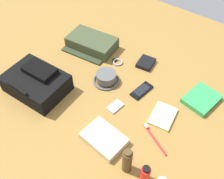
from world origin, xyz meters
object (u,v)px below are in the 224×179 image
object	(u,v)px
wristwatch	(117,62)
notepad	(163,116)
cell_phone	(142,91)
toiletry_pouch	(92,43)
media_player	(115,106)
bucket_hat	(106,78)
backpack	(37,82)
cologne_bottle	(127,161)
wallet	(146,63)
paperback_novel	(201,99)
toothbrush	(154,137)
folded_towel	(104,138)
sunscreen_spray	(145,174)

from	to	relation	value
wristwatch	notepad	bearing A→B (deg)	155.72
cell_phone	wristwatch	distance (m)	0.27
toiletry_pouch	media_player	xyz separation A→B (m)	(-0.41, 0.30, -0.03)
bucket_hat	backpack	bearing A→B (deg)	45.97
wristwatch	cell_phone	bearing A→B (deg)	155.95
cologne_bottle	media_player	size ratio (longest dim) A/B	1.68
cell_phone	wallet	distance (m)	0.22
media_player	paperback_novel	bearing A→B (deg)	-137.85
bucket_hat	toiletry_pouch	bearing A→B (deg)	-34.87
toiletry_pouch	paperback_novel	size ratio (longest dim) A/B	1.56
toiletry_pouch	toothbrush	xyz separation A→B (m)	(-0.67, 0.34, -0.03)
backpack	wallet	distance (m)	0.65
cologne_bottle	paperback_novel	xyz separation A→B (m)	(-0.10, -0.55, -0.06)
bucket_hat	wristwatch	xyz separation A→B (m)	(0.04, -0.16, -0.02)
cell_phone	media_player	distance (m)	0.18
toiletry_pouch	cologne_bottle	distance (m)	0.85
folded_towel	bucket_hat	bearing A→B (deg)	-54.05
wristwatch	folded_towel	size ratio (longest dim) A/B	0.36
toiletry_pouch	bucket_hat	size ratio (longest dim) A/B	2.07
wallet	notepad	distance (m)	0.39
folded_towel	cologne_bottle	bearing A→B (deg)	162.76
backpack	wallet	xyz separation A→B (m)	(-0.37, -0.53, -0.04)
paperback_novel	media_player	xyz separation A→B (m)	(0.34, 0.31, -0.01)
wallet	paperback_novel	bearing A→B (deg)	162.56
toiletry_pouch	sunscreen_spray	xyz separation A→B (m)	(-0.74, 0.54, 0.01)
toiletry_pouch	notepad	world-z (taller)	toiletry_pouch
bucket_hat	notepad	distance (m)	0.39
bucket_hat	notepad	world-z (taller)	bucket_hat
backpack	paperback_novel	world-z (taller)	backpack
bucket_hat	wristwatch	distance (m)	0.17
cologne_bottle	wristwatch	xyz separation A→B (m)	(0.43, -0.53, -0.07)
toiletry_pouch	sunscreen_spray	size ratio (longest dim) A/B	3.03
toothbrush	paperback_novel	bearing A→B (deg)	-103.62
backpack	folded_towel	distance (m)	0.50
paperback_novel	toothbrush	world-z (taller)	paperback_novel
bucket_hat	cell_phone	xyz separation A→B (m)	(-0.20, -0.05, -0.02)
backpack	media_player	world-z (taller)	backpack
notepad	wallet	bearing A→B (deg)	-54.21
media_player	toothbrush	distance (m)	0.26
paperback_novel	cell_phone	world-z (taller)	paperback_novel
paperback_novel	wristwatch	world-z (taller)	paperback_novel
backpack	cologne_bottle	bearing A→B (deg)	172.22
cologne_bottle	media_player	xyz separation A→B (m)	(0.24, -0.24, -0.07)
toothbrush	cell_phone	bearing A→B (deg)	-46.54
toothbrush	notepad	distance (m)	0.14
toiletry_pouch	cell_phone	bearing A→B (deg)	164.95
backpack	sunscreen_spray	size ratio (longest dim) A/B	3.14
paperback_novel	backpack	bearing A→B (deg)	31.42
bucket_hat	cell_phone	bearing A→B (deg)	-165.03
cologne_bottle	toothbrush	distance (m)	0.21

